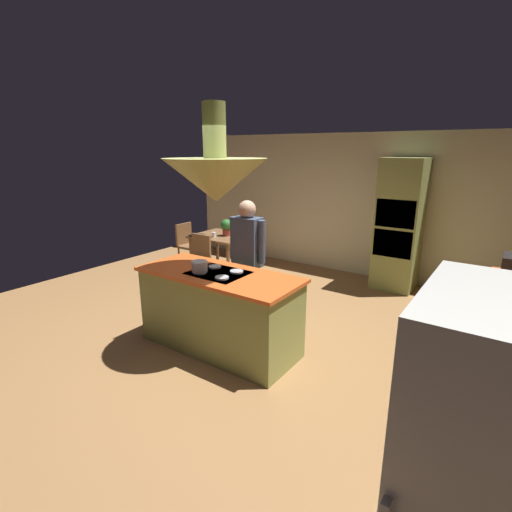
{
  "coord_description": "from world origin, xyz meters",
  "views": [
    {
      "loc": [
        2.68,
        -3.31,
        2.27
      ],
      "look_at": [
        0.1,
        0.4,
        1.0
      ],
      "focal_mm": 26.79,
      "sensor_mm": 36.0,
      "label": 1
    }
  ],
  "objects": [
    {
      "name": "chair_at_corner",
      "position": [
        -2.57,
        1.9,
        0.5
      ],
      "size": [
        0.4,
        0.4,
        0.87
      ],
      "rotation": [
        0.0,
        0.0,
        1.57
      ],
      "color": "brown",
      "rests_on": "ground"
    },
    {
      "name": "cooking_pot_on_cooktop",
      "position": [
        -0.16,
        -0.33,
        1.01
      ],
      "size": [
        0.18,
        0.18,
        0.12
      ],
      "primitive_type": "cylinder",
      "color": "#B2B2B7",
      "rests_on": "kitchen_island"
    },
    {
      "name": "chair_by_back_wall",
      "position": [
        -1.7,
        2.55,
        0.5
      ],
      "size": [
        0.4,
        0.4,
        0.87
      ],
      "rotation": [
        0.0,
        0.0,
        3.14
      ],
      "color": "brown",
      "rests_on": "ground"
    },
    {
      "name": "person_at_island",
      "position": [
        -0.09,
        0.48,
        0.95
      ],
      "size": [
        0.53,
        0.22,
        1.66
      ],
      "color": "tan",
      "rests_on": "ground"
    },
    {
      "name": "cup_on_table",
      "position": [
        -1.71,
        1.69,
        0.81
      ],
      "size": [
        0.07,
        0.07,
        0.09
      ],
      "primitive_type": "cylinder",
      "color": "white",
      "rests_on": "dining_table"
    },
    {
      "name": "kitchen_island",
      "position": [
        0.0,
        -0.2,
        0.47
      ],
      "size": [
        1.91,
        0.81,
        0.95
      ],
      "color": "#8C934C",
      "rests_on": "ground"
    },
    {
      "name": "pendant_light_over_table",
      "position": [
        -1.7,
        1.9,
        1.86
      ],
      "size": [
        0.32,
        0.32,
        0.82
      ],
      "color": "beige"
    },
    {
      "name": "ground",
      "position": [
        0.0,
        0.0,
        0.0
      ],
      "size": [
        8.16,
        8.16,
        0.0
      ],
      "primitive_type": "plane",
      "color": "#9E7042"
    },
    {
      "name": "wall_back",
      "position": [
        0.0,
        3.45,
        1.27
      ],
      "size": [
        6.8,
        0.1,
        2.55
      ],
      "primitive_type": "cube",
      "color": "beige",
      "rests_on": "ground"
    },
    {
      "name": "range_hood",
      "position": [
        0.0,
        -0.2,
        1.98
      ],
      "size": [
        1.1,
        1.1,
        1.0
      ],
      "color": "#8C934C"
    },
    {
      "name": "dining_table",
      "position": [
        -1.7,
        1.9,
        0.65
      ],
      "size": [
        0.99,
        0.85,
        0.76
      ],
      "color": "brown",
      "rests_on": "ground"
    },
    {
      "name": "oven_tower",
      "position": [
        1.1,
        3.04,
        1.07
      ],
      "size": [
        0.66,
        0.62,
        2.14
      ],
      "color": "#8C934C",
      "rests_on": "ground"
    },
    {
      "name": "chair_facing_island",
      "position": [
        -1.7,
        1.25,
        0.5
      ],
      "size": [
        0.4,
        0.4,
        0.87
      ],
      "color": "brown",
      "rests_on": "ground"
    },
    {
      "name": "potted_plant_on_table",
      "position": [
        -1.6,
        1.91,
        0.93
      ],
      "size": [
        0.2,
        0.2,
        0.3
      ],
      "color": "#99382D",
      "rests_on": "dining_table"
    }
  ]
}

